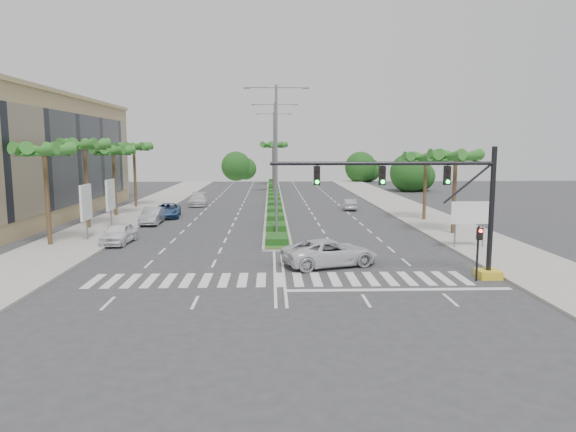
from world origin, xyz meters
name	(u,v)px	position (x,y,z in m)	size (l,w,h in m)	color
ground	(280,280)	(0.00, 0.00, 0.00)	(160.00, 160.00, 0.00)	#333335
footpath_right	(437,223)	(15.20, 20.00, 0.07)	(6.00, 120.00, 0.15)	gray
footpath_left	(111,225)	(-15.20, 20.00, 0.07)	(6.00, 120.00, 0.15)	gray
median	(274,197)	(0.00, 45.00, 0.10)	(2.20, 75.00, 0.20)	gray
median_grass	(274,196)	(0.00, 45.00, 0.22)	(1.80, 75.00, 0.04)	#255A1F
building	(19,159)	(-26.00, 26.00, 6.00)	(12.00, 36.00, 12.00)	tan
signal_gantry	(451,216)	(9.27, 0.00, 3.46)	(12.60, 1.20, 7.20)	gold
pedestrian_signal	(479,244)	(10.60, -0.68, 2.04)	(0.28, 0.36, 3.00)	black
direction_sign	(470,215)	(13.50, 7.99, 2.45)	(2.70, 0.11, 3.40)	slate
billboard_near	(86,203)	(-14.50, 12.00, 2.96)	(0.18, 2.10, 4.35)	slate
billboard_far	(110,195)	(-14.50, 18.00, 2.96)	(0.18, 2.10, 4.35)	slate
palm_left_near	(45,154)	(-16.50, 10.00, 6.69)	(4.57, 4.68, 7.55)	brown
palm_left_mid	(85,148)	(-16.50, 18.00, 7.08)	(4.57, 4.68, 7.95)	brown
palm_left_far	(113,154)	(-16.50, 26.00, 6.50)	(4.57, 4.68, 7.35)	brown
palm_left_end	(134,149)	(-16.50, 34.00, 6.88)	(4.57, 4.68, 7.75)	brown
palm_right_near	(456,159)	(14.50, 14.00, 6.20)	(4.57, 4.68, 7.05)	brown
palm_right_far	(426,160)	(14.50, 22.00, 5.91)	(4.57, 4.68, 6.75)	brown
palm_median_a	(274,147)	(0.00, 55.00, 7.17)	(4.57, 4.68, 8.05)	brown
palm_median_b	(273,147)	(0.00, 70.00, 7.17)	(4.57, 4.68, 8.05)	brown
streetlight_near	(276,151)	(0.00, 14.00, 6.81)	(5.10, 0.25, 12.00)	slate
streetlight_mid	(275,150)	(0.00, 30.00, 6.81)	(5.10, 0.25, 12.00)	slate
streetlight_far	(274,149)	(0.00, 46.00, 6.81)	(5.10, 0.25, 12.00)	slate
car_parked_a	(119,233)	(-11.80, 10.92, 0.77)	(1.82, 4.52, 1.54)	white
car_parked_b	(152,216)	(-11.56, 20.78, 0.76)	(1.61, 4.62, 1.52)	#B1B2B6
car_parked_c	(168,210)	(-11.00, 25.29, 0.71)	(2.36, 5.13, 1.42)	#294C7E
car_parked_d	(198,199)	(-9.43, 36.00, 0.75)	(2.10, 5.16, 1.50)	silver
car_crossing	(330,253)	(3.13, 3.24, 0.81)	(2.69, 5.84, 1.62)	silver
car_right	(350,204)	(8.61, 31.05, 0.64)	(1.35, 3.89, 1.28)	#AAAAAF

